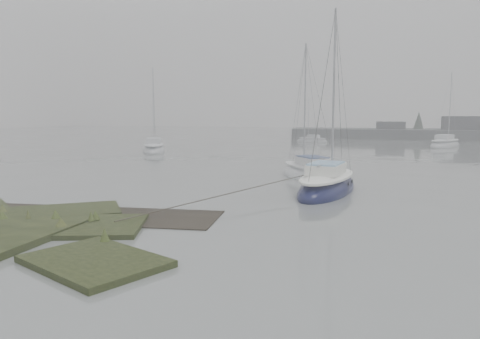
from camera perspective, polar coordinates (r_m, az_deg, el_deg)
ground at (r=41.39m, az=5.52°, el=1.63°), size 160.00×160.00×0.00m
sailboat_main at (r=22.93m, az=10.57°, el=-2.04°), size 3.26×6.99×9.49m
sailboat_white at (r=27.65m, az=8.53°, el=-0.53°), size 5.08×6.04×8.48m
sailboat_far_a at (r=46.36m, az=-10.43°, el=2.46°), size 4.25×6.54×8.79m
sailboat_far_b at (r=57.08m, az=23.72°, el=2.82°), size 4.93×6.53×8.93m
sailboat_far_c at (r=61.45m, az=8.77°, el=3.51°), size 4.55×2.85×6.11m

